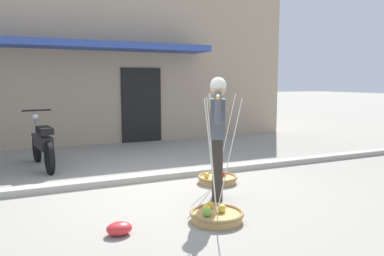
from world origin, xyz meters
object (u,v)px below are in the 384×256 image
object	(u,v)px
fruit_vendor	(218,130)
fruit_basket_right_side	(216,215)
plastic_litter_bag	(119,228)
motorcycle_second_in_row	(43,144)
fruit_basket_left_side	(217,178)

from	to	relation	value
fruit_vendor	fruit_basket_right_side	size ratio (longest dim) A/B	1.17
fruit_vendor	plastic_litter_bag	bearing A→B (deg)	-156.90
fruit_vendor	motorcycle_second_in_row	bearing A→B (deg)	123.81
fruit_vendor	fruit_basket_left_side	xyz separation A→B (m)	(0.41, 0.75, -0.90)
fruit_vendor	motorcycle_second_in_row	distance (m)	3.77
fruit_vendor	plastic_litter_bag	xyz separation A→B (m)	(-1.56, -0.67, -0.91)
fruit_basket_left_side	plastic_litter_bag	world-z (taller)	fruit_basket_left_side
fruit_basket_left_side	motorcycle_second_in_row	bearing A→B (deg)	136.62
motorcycle_second_in_row	fruit_basket_right_side	bearing A→B (deg)	-66.65
fruit_vendor	plastic_litter_bag	distance (m)	1.92
fruit_vendor	fruit_basket_left_side	size ratio (longest dim) A/B	1.17
plastic_litter_bag	fruit_vendor	bearing A→B (deg)	23.10
fruit_basket_left_side	fruit_basket_right_side	size ratio (longest dim) A/B	1.00
fruit_basket_right_side	motorcycle_second_in_row	bearing A→B (deg)	113.35
motorcycle_second_in_row	plastic_litter_bag	bearing A→B (deg)	-82.18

